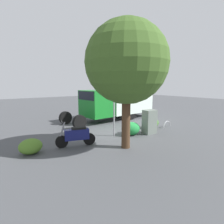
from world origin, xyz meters
TOP-DOWN VIEW (x-y plane):
  - ground_plane at (0.00, 0.00)m, footprint 60.00×60.00m
  - box_truck_near at (-3.09, -3.46)m, footprint 7.84×2.69m
  - motorcycle at (2.59, 0.55)m, footprint 1.75×0.78m
  - stop_sign at (0.20, 0.27)m, footprint 0.71×0.33m
  - street_tree at (0.91, 2.03)m, footprint 3.52×3.52m
  - utility_cabinet at (-1.70, 1.11)m, footprint 0.76×0.56m
  - bike_rack_hoop at (-3.77, 0.80)m, footprint 0.85×0.14m
  - shrub_near_sign at (-2.78, 0.34)m, footprint 1.01×0.83m
  - shrub_mid_verge at (4.50, 0.25)m, footprint 0.93×0.76m
  - shrub_by_tree at (-0.67, 0.70)m, footprint 1.06×0.87m

SIDE VIEW (x-z plane):
  - ground_plane at x=0.00m, z-range 0.00..0.00m
  - bike_rack_hoop at x=-3.77m, z-range -0.43..0.43m
  - shrub_mid_verge at x=4.50m, z-range 0.00..0.63m
  - shrub_near_sign at x=-2.78m, z-range 0.00..0.69m
  - shrub_by_tree at x=-0.67m, z-range 0.00..0.72m
  - motorcycle at x=2.59m, z-range -0.08..1.12m
  - utility_cabinet at x=-1.70m, z-range 0.00..1.37m
  - box_truck_near at x=-3.09m, z-range 0.16..3.02m
  - stop_sign at x=0.20m, z-range 0.56..3.90m
  - street_tree at x=0.91m, z-range 0.96..6.45m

